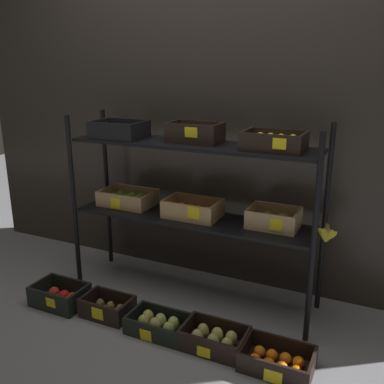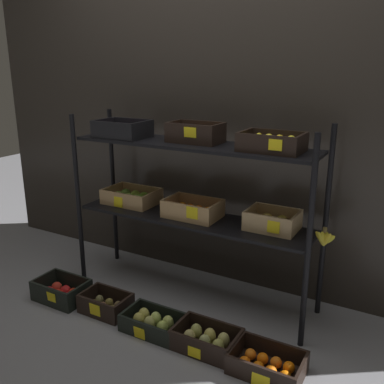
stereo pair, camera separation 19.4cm
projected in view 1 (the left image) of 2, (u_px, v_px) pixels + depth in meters
name	position (u px, v px, depth m)	size (l,w,h in m)	color
ground_plane	(192.00, 294.00, 2.94)	(10.00, 10.00, 0.00)	gray
storefront_wall	(216.00, 108.00, 2.93)	(4.00, 0.12, 2.43)	#2D2823
display_rack	(193.00, 181.00, 2.72)	(1.73, 0.41, 1.19)	black
crate_ground_apple_red	(60.00, 297.00, 2.80)	(0.34, 0.24, 0.14)	black
crate_ground_kiwi	(107.00, 308.00, 2.68)	(0.31, 0.21, 0.12)	black
crate_ground_pear	(158.00, 324.00, 2.51)	(0.36, 0.23, 0.11)	black
crate_ground_right_pear	(214.00, 339.00, 2.37)	(0.36, 0.23, 0.12)	black
crate_ground_tangerine	(277.00, 361.00, 2.21)	(0.37, 0.25, 0.11)	black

